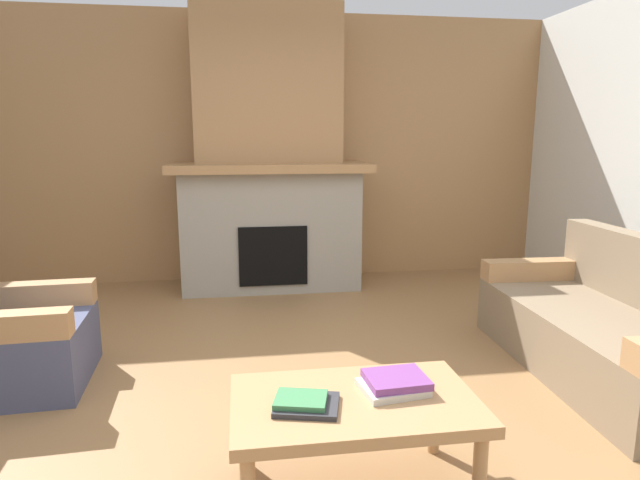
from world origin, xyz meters
The scene contains 8 objects.
ground centered at (0.00, 0.00, 0.00)m, with size 9.00×9.00×0.00m, color olive.
wall_back_wood_panel centered at (0.00, 3.00, 1.35)m, with size 6.00×0.12×2.70m, color #A87A4C.
fireplace centered at (0.00, 2.62, 1.16)m, with size 1.90×0.82×2.70m.
couch centered at (1.98, 0.22, 0.29)m, with size 0.91×1.83×0.85m.
armchair centered at (-1.67, 0.60, 0.29)m, with size 0.80×0.80×0.85m.
coffee_table centered at (0.14, -0.68, 0.38)m, with size 1.00×0.60×0.43m.
book_stack_near_edge centered at (-0.07, -0.72, 0.45)m, with size 0.29×0.26×0.04m.
book_stack_center centered at (0.32, -0.64, 0.46)m, with size 0.29×0.25×0.06m.
Camera 1 is at (-0.30, -2.64, 1.47)m, focal length 29.95 mm.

